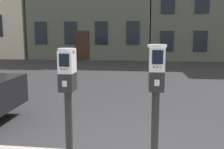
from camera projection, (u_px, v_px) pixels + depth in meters
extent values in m
cylinder|color=black|center=(69.00, 127.00, 3.14)|extent=(0.09, 0.09, 0.93)
cube|color=black|center=(68.00, 82.00, 3.05)|extent=(0.17, 0.24, 0.22)
cube|color=#A5A8AD|center=(65.00, 84.00, 2.93)|extent=(0.06, 0.01, 0.07)
cube|color=#B7BABF|center=(67.00, 62.00, 3.01)|extent=(0.17, 0.23, 0.26)
cube|color=black|center=(64.00, 60.00, 2.89)|extent=(0.12, 0.01, 0.15)
cylinder|color=blue|center=(61.00, 69.00, 2.91)|extent=(0.02, 0.01, 0.02)
cylinder|color=red|center=(64.00, 69.00, 2.91)|extent=(0.02, 0.01, 0.02)
cylinder|color=green|center=(67.00, 69.00, 2.90)|extent=(0.02, 0.01, 0.02)
cylinder|color=#B7BABF|center=(67.00, 49.00, 2.99)|extent=(0.22, 0.22, 0.03)
cylinder|color=black|center=(155.00, 130.00, 3.00)|extent=(0.09, 0.09, 0.97)
cube|color=black|center=(156.00, 81.00, 2.91)|extent=(0.17, 0.24, 0.22)
cube|color=#A5A8AD|center=(157.00, 83.00, 2.79)|extent=(0.06, 0.01, 0.07)
cube|color=#B7BABF|center=(157.00, 59.00, 2.87)|extent=(0.17, 0.23, 0.27)
cube|color=black|center=(158.00, 57.00, 2.75)|extent=(0.12, 0.01, 0.15)
cylinder|color=blue|center=(154.00, 67.00, 2.77)|extent=(0.02, 0.01, 0.02)
cylinder|color=red|center=(157.00, 67.00, 2.77)|extent=(0.02, 0.01, 0.02)
cylinder|color=green|center=(161.00, 67.00, 2.76)|extent=(0.02, 0.01, 0.02)
cylinder|color=#B7BABF|center=(157.00, 46.00, 2.85)|extent=(0.22, 0.22, 0.03)
cube|color=black|center=(41.00, 33.00, 18.32)|extent=(0.90, 0.06, 1.60)
cube|color=black|center=(71.00, 33.00, 18.03)|extent=(0.90, 0.06, 1.60)
cube|color=black|center=(101.00, 33.00, 17.75)|extent=(0.90, 0.06, 1.60)
cube|color=black|center=(133.00, 33.00, 17.46)|extent=(0.90, 0.06, 1.60)
cube|color=black|center=(82.00, 46.00, 18.06)|extent=(1.00, 0.07, 2.10)
cube|color=black|center=(167.00, 41.00, 17.25)|extent=(0.90, 0.06, 1.39)
cube|color=black|center=(200.00, 41.00, 16.97)|extent=(0.90, 0.06, 1.39)
cube|color=black|center=(168.00, 3.00, 16.87)|extent=(0.90, 0.06, 1.39)
cube|color=black|center=(202.00, 2.00, 16.59)|extent=(0.90, 0.06, 1.39)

